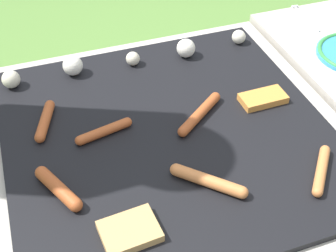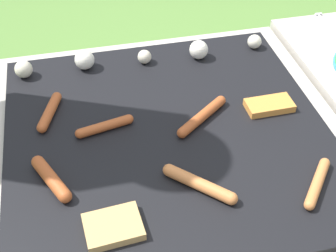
{
  "view_description": "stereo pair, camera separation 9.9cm",
  "coord_description": "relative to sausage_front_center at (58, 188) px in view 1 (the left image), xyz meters",
  "views": [
    {
      "loc": [
        -0.29,
        -0.82,
        1.24
      ],
      "look_at": [
        0.0,
        0.0,
        0.45
      ],
      "focal_mm": 50.0,
      "sensor_mm": 36.0,
      "label": 1
    },
    {
      "loc": [
        -0.19,
        -0.85,
        1.24
      ],
      "look_at": [
        0.0,
        0.0,
        0.45
      ],
      "focal_mm": 50.0,
      "sensor_mm": 36.0,
      "label": 2
    }
  ],
  "objects": [
    {
      "name": "sausage_back_right",
      "position": [
        0.39,
        0.13,
        -0.0
      ],
      "size": [
        0.16,
        0.13,
        0.03
      ],
      "color": "#A34C23",
      "rests_on": "grill"
    },
    {
      "name": "grill",
      "position": [
        0.3,
        0.11,
        -0.23
      ],
      "size": [
        0.93,
        0.93,
        0.43
      ],
      "color": "#B2AA9E",
      "rests_on": "ground_plane"
    },
    {
      "name": "ground_plane",
      "position": [
        0.3,
        0.11,
        -0.45
      ],
      "size": [
        14.0,
        14.0,
        0.0
      ],
      "primitive_type": "plane",
      "color": "#567F38"
    },
    {
      "name": "sausage_back_left",
      "position": [
        0.14,
        0.15,
        -0.0
      ],
      "size": [
        0.15,
        0.05,
        0.02
      ],
      "color": "#A34C23",
      "rests_on": "grill"
    },
    {
      "name": "sausage_front_left",
      "position": [
        0.58,
        -0.14,
        -0.0
      ],
      "size": [
        0.11,
        0.13,
        0.02
      ],
      "color": "#C6753D",
      "rests_on": "grill"
    },
    {
      "name": "fork_utensil",
      "position": [
        0.94,
        0.5,
        -0.01
      ],
      "size": [
        0.03,
        0.18,
        0.01
      ],
      "color": "silver",
      "rests_on": "side_ledge"
    },
    {
      "name": "sausage_front_center",
      "position": [
        0.0,
        0.0,
        0.0
      ],
      "size": [
        0.09,
        0.15,
        0.03
      ],
      "color": "#A34C23",
      "rests_on": "grill"
    },
    {
      "name": "sausage_mid_right",
      "position": [
        0.32,
        -0.09,
        -0.0
      ],
      "size": [
        0.14,
        0.14,
        0.03
      ],
      "color": "#C6753D",
      "rests_on": "grill"
    },
    {
      "name": "bread_slice_right",
      "position": [
        0.12,
        -0.16,
        -0.01
      ],
      "size": [
        0.12,
        0.1,
        0.02
      ],
      "color": "tan",
      "rests_on": "grill"
    },
    {
      "name": "bread_slice_center",
      "position": [
        0.58,
        0.14,
        -0.01
      ],
      "size": [
        0.13,
        0.07,
        0.02
      ],
      "color": "#D18438",
      "rests_on": "grill"
    },
    {
      "name": "mushroom_row",
      "position": [
        0.26,
        0.43,
        0.01
      ],
      "size": [
        0.75,
        0.08,
        0.06
      ],
      "color": "beige",
      "rests_on": "grill"
    },
    {
      "name": "side_ledge",
      "position": [
        0.96,
        0.27,
        -0.23
      ],
      "size": [
        0.37,
        0.63,
        0.43
      ],
      "color": "#B2AA9E",
      "rests_on": "ground_plane"
    },
    {
      "name": "sausage_front_right",
      "position": [
        0.01,
        0.24,
        -0.0
      ],
      "size": [
        0.07,
        0.15,
        0.03
      ],
      "color": "#A34C23",
      "rests_on": "grill"
    }
  ]
}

